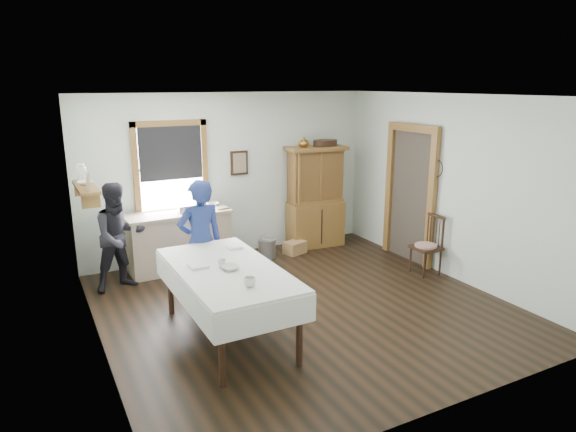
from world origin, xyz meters
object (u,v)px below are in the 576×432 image
Objects in this scene: dining_table at (228,303)px; wicker_basket at (295,247)px; pail at (267,249)px; figure_dark at (120,240)px; woman_blue at (201,246)px; spindle_chair at (426,245)px; work_counter at (179,241)px; china_hutch at (316,197)px.

dining_table reaches higher than wicker_basket.
pail is 0.22× the size of figure_dark.
figure_dark reaches higher than pail.
woman_blue reaches higher than pail.
wicker_basket is 0.25× the size of figure_dark.
dining_table is at bearing -124.51° from pail.
figure_dark is (-4.22, 1.56, 0.25)m from spindle_chair.
pail is at bearing 55.49° from dining_table.
work_counter is 1.04× the size of woman_blue.
figure_dark reaches higher than work_counter.
spindle_chair is at bearing 8.35° from dining_table.
work_counter is 2.53m from china_hutch.
woman_blue is (-3.35, 0.60, 0.31)m from spindle_chair.
woman_blue is 1.30m from figure_dark.
pail is at bearing -163.67° from china_hutch.
figure_dark is (-0.81, 2.06, 0.29)m from dining_table.
wicker_basket is (2.09, 2.26, -0.32)m from dining_table.
spindle_chair reaches higher than pail.
pail is at bearing 177.77° from wicker_basket.
figure_dark is (-3.45, -0.45, -0.18)m from china_hutch.
work_counter is 1.40m from woman_blue.
woman_blue is (-2.04, -1.17, 0.66)m from wicker_basket.
figure_dark is at bearing -168.08° from china_hutch.
spindle_chair is 3.42m from woman_blue.
pail is (1.57, 2.28, -0.26)m from dining_table.
pail is (1.43, -0.17, -0.30)m from work_counter.
pail is at bearing 135.77° from spindle_chair.
spindle_chair reaches higher than work_counter.
woman_blue is (-1.52, -1.19, 0.61)m from pail.
china_hutch reaches higher than woman_blue.
figure_dark is at bearing -50.45° from woman_blue.
dining_table is 2.79m from pail.
wicker_basket is 2.44m from woman_blue.
spindle_chair is at bearing -64.41° from china_hutch.
china_hutch is 0.98m from wicker_basket.
woman_blue is at bearing -95.78° from work_counter.
china_hutch is at bearing 111.00° from spindle_chair.
wicker_basket is at bearing 47.28° from dining_table.
wicker_basket is at bearing -2.23° from pail.
spindle_chair reaches higher than dining_table.
china_hutch is 1.16× the size of woman_blue.
dining_table is 3.44m from spindle_chair.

